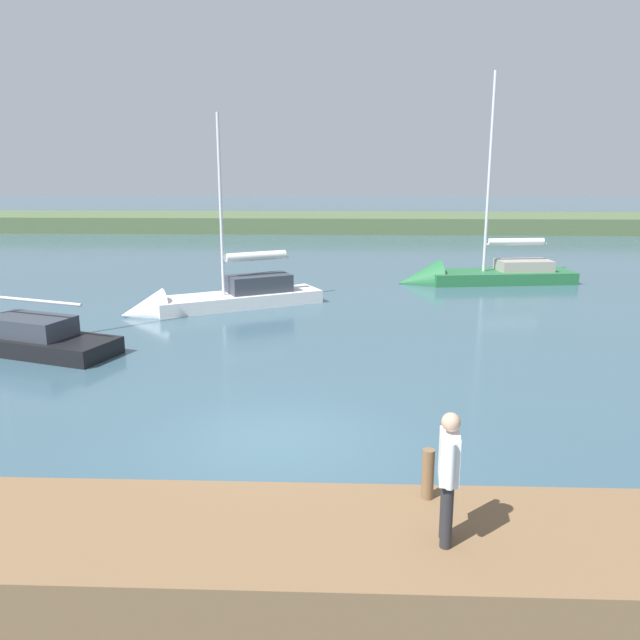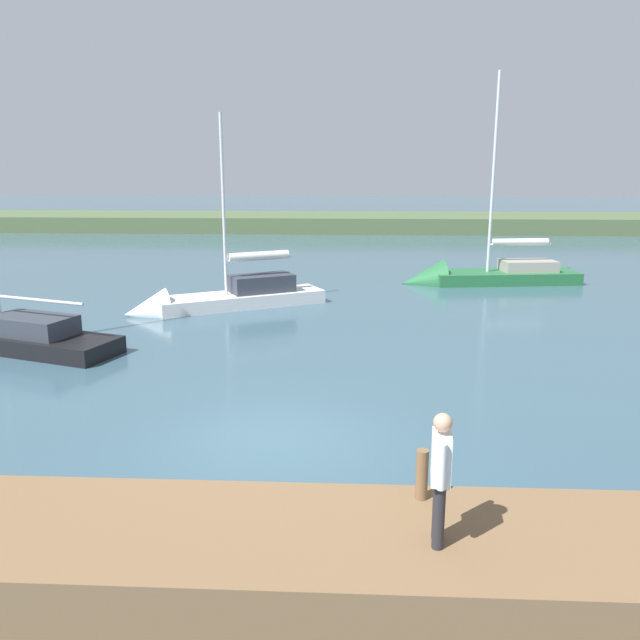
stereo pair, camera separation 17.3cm
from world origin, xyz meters
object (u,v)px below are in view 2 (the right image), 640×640
(mooring_post_near, at_px, (422,474))
(person_on_dock, at_px, (441,470))
(sailboat_far_left, at_px, (219,302))
(sailboat_behind_pier, at_px, (477,280))

(mooring_post_near, bearing_deg, person_on_dock, 94.65)
(sailboat_far_left, xyz_separation_m, person_on_dock, (-5.87, 15.72, 1.44))
(sailboat_far_left, bearing_deg, person_on_dock, 82.57)
(sailboat_far_left, bearing_deg, mooring_post_near, 83.60)
(sailboat_behind_pier, xyz_separation_m, sailboat_far_left, (10.39, 5.67, 0.09))
(mooring_post_near, distance_m, sailboat_behind_pier, 20.89)
(sailboat_far_left, bearing_deg, sailboat_behind_pier, -179.30)
(sailboat_behind_pier, height_order, person_on_dock, sailboat_behind_pier)
(mooring_post_near, height_order, sailboat_behind_pier, sailboat_behind_pier)
(mooring_post_near, bearing_deg, sailboat_far_left, -68.49)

